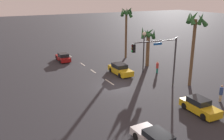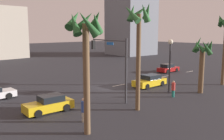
{
  "view_description": "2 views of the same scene",
  "coord_description": "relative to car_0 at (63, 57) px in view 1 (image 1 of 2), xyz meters",
  "views": [
    {
      "loc": [
        25.25,
        -13.91,
        11.08
      ],
      "look_at": [
        -1.07,
        -0.05,
        1.87
      ],
      "focal_mm": 39.97,
      "sensor_mm": 36.0,
      "label": 1
    },
    {
      "loc": [
        19.36,
        22.68,
        6.81
      ],
      "look_at": [
        -1.4,
        -0.94,
        1.88
      ],
      "focal_mm": 40.22,
      "sensor_mm": 36.0,
      "label": 2
    }
  ],
  "objects": [
    {
      "name": "streetlamp",
      "position": [
        11.44,
        8.5,
        3.53
      ],
      "size": [
        0.56,
        0.56,
        5.89
      ],
      "color": "#2D2D33",
      "rests_on": "ground_plane"
    },
    {
      "name": "pedestrian_1",
      "position": [
        12.8,
        10.03,
        0.28
      ],
      "size": [
        0.54,
        0.54,
        1.73
      ],
      "color": "#1E7266",
      "rests_on": "ground_plane"
    },
    {
      "name": "traffic_signal",
      "position": [
        17.9,
        6.35,
        3.59
      ],
      "size": [
        0.73,
        5.98,
        6.12
      ],
      "color": "#38383D",
      "rests_on": "ground_plane"
    },
    {
      "name": "ground_plane",
      "position": [
        14.9,
        2.16,
        -0.63
      ],
      "size": [
        220.0,
        220.0,
        0.0
      ],
      "primitive_type": "plane",
      "color": "#28282D"
    },
    {
      "name": "pedestrian_0",
      "position": [
        23.92,
        9.83,
        0.35
      ],
      "size": [
        0.38,
        0.38,
        1.84
      ],
      "color": "#B2A58C",
      "rests_on": "ground_plane"
    },
    {
      "name": "car_0",
      "position": [
        0.0,
        0.0,
        0.0
      ],
      "size": [
        3.99,
        1.86,
        1.37
      ],
      "color": "maroon",
      "rests_on": "ground_plane"
    },
    {
      "name": "palm_tree_0",
      "position": [
        18.75,
        10.51,
        6.27
      ],
      "size": [
        2.53,
        2.36,
        9.16
      ],
      "color": "brown",
      "rests_on": "ground_plane"
    },
    {
      "name": "palm_tree_3",
      "position": [
        3.02,
        10.61,
        6.28
      ],
      "size": [
        2.55,
        2.69,
        8.96
      ],
      "color": "brown",
      "rests_on": "ground_plane"
    },
    {
      "name": "lane_stripe_2",
      "position": [
        7.78,
        2.16,
        -0.62
      ],
      "size": [
        1.88,
        0.14,
        0.01
      ],
      "primitive_type": "cube",
      "color": "silver",
      "rests_on": "ground_plane"
    },
    {
      "name": "palm_tree_1",
      "position": [
        9.01,
        10.97,
        3.6
      ],
      "size": [
        2.48,
        2.66,
        6.24
      ],
      "color": "brown",
      "rests_on": "ground_plane"
    },
    {
      "name": "car_1",
      "position": [
        24.73,
        5.92,
        0.03
      ],
      "size": [
        4.13,
        1.88,
        1.42
      ],
      "color": "gold",
      "rests_on": "ground_plane"
    },
    {
      "name": "car_2",
      "position": [
        10.67,
        5.1,
        0.04
      ],
      "size": [
        4.52,
        1.98,
        1.44
      ],
      "color": "gold",
      "rests_on": "ground_plane"
    },
    {
      "name": "lane_stripe_3",
      "position": [
        13.03,
        2.16,
        -0.62
      ],
      "size": [
        2.4,
        0.14,
        0.01
      ],
      "primitive_type": "cube",
      "color": "silver",
      "rests_on": "ground_plane"
    },
    {
      "name": "car_3",
      "position": [
        27.33,
        -1.26,
        -0.03
      ],
      "size": [
        4.49,
        1.95,
        1.26
      ],
      "color": "silver",
      "rests_on": "ground_plane"
    },
    {
      "name": "lane_stripe_0",
      "position": [
        -3.1,
        2.16,
        -0.62
      ],
      "size": [
        2.12,
        0.14,
        0.01
      ],
      "primitive_type": "cube",
      "color": "silver",
      "rests_on": "ground_plane"
    },
    {
      "name": "lane_stripe_1",
      "position": [
        3.53,
        2.16,
        -0.62
      ],
      "size": [
        2.0,
        0.14,
        0.01
      ],
      "primitive_type": "cube",
      "color": "silver",
      "rests_on": "ground_plane"
    }
  ]
}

